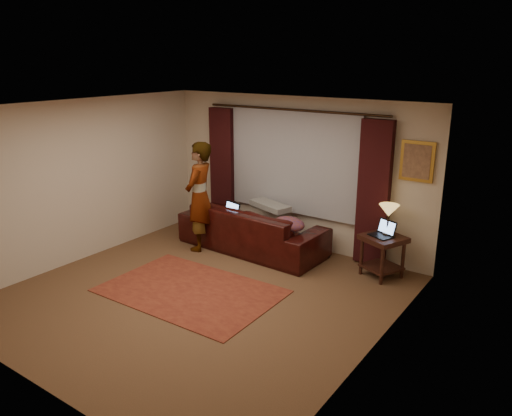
{
  "coord_description": "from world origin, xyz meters",
  "views": [
    {
      "loc": [
        4.29,
        -4.78,
        3.22
      ],
      "look_at": [
        0.1,
        1.2,
        1.0
      ],
      "focal_mm": 35.0,
      "sensor_mm": 36.0,
      "label": 1
    }
  ],
  "objects_px": {
    "sofa": "(252,221)",
    "tiffany_lamp": "(388,220)",
    "laptop_table": "(381,229)",
    "person": "(200,197)",
    "laptop_sofa": "(226,211)",
    "end_table": "(382,256)"
  },
  "relations": [
    {
      "from": "end_table",
      "to": "person",
      "type": "bearing_deg",
      "value": -167.0
    },
    {
      "from": "end_table",
      "to": "laptop_table",
      "type": "xyz_separation_m",
      "value": [
        -0.03,
        -0.04,
        0.44
      ]
    },
    {
      "from": "tiffany_lamp",
      "to": "laptop_table",
      "type": "xyz_separation_m",
      "value": [
        -0.05,
        -0.11,
        -0.12
      ]
    },
    {
      "from": "sofa",
      "to": "tiffany_lamp",
      "type": "xyz_separation_m",
      "value": [
        2.28,
        0.3,
        0.36
      ]
    },
    {
      "from": "laptop_sofa",
      "to": "laptop_table",
      "type": "height_order",
      "value": "laptop_table"
    },
    {
      "from": "laptop_sofa",
      "to": "person",
      "type": "relative_size",
      "value": 0.21
    },
    {
      "from": "sofa",
      "to": "tiffany_lamp",
      "type": "distance_m",
      "value": 2.33
    },
    {
      "from": "sofa",
      "to": "tiffany_lamp",
      "type": "bearing_deg",
      "value": -170.3
    },
    {
      "from": "person",
      "to": "tiffany_lamp",
      "type": "bearing_deg",
      "value": 88.7
    },
    {
      "from": "sofa",
      "to": "person",
      "type": "distance_m",
      "value": 0.99
    },
    {
      "from": "laptop_table",
      "to": "person",
      "type": "relative_size",
      "value": 0.19
    },
    {
      "from": "laptop_table",
      "to": "sofa",
      "type": "bearing_deg",
      "value": -152.46
    },
    {
      "from": "laptop_table",
      "to": "tiffany_lamp",
      "type": "bearing_deg",
      "value": 86.54
    },
    {
      "from": "tiffany_lamp",
      "to": "sofa",
      "type": "bearing_deg",
      "value": -172.6
    },
    {
      "from": "person",
      "to": "laptop_sofa",
      "type": "bearing_deg",
      "value": 118.0
    },
    {
      "from": "sofa",
      "to": "person",
      "type": "height_order",
      "value": "person"
    },
    {
      "from": "end_table",
      "to": "laptop_table",
      "type": "height_order",
      "value": "laptop_table"
    },
    {
      "from": "laptop_sofa",
      "to": "sofa",
      "type": "bearing_deg",
      "value": 35.5
    },
    {
      "from": "laptop_sofa",
      "to": "end_table",
      "type": "height_order",
      "value": "laptop_sofa"
    },
    {
      "from": "laptop_sofa",
      "to": "person",
      "type": "xyz_separation_m",
      "value": [
        -0.32,
        -0.31,
        0.28
      ]
    },
    {
      "from": "laptop_sofa",
      "to": "tiffany_lamp",
      "type": "relative_size",
      "value": 0.84
    },
    {
      "from": "end_table",
      "to": "tiffany_lamp",
      "type": "height_order",
      "value": "tiffany_lamp"
    }
  ]
}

